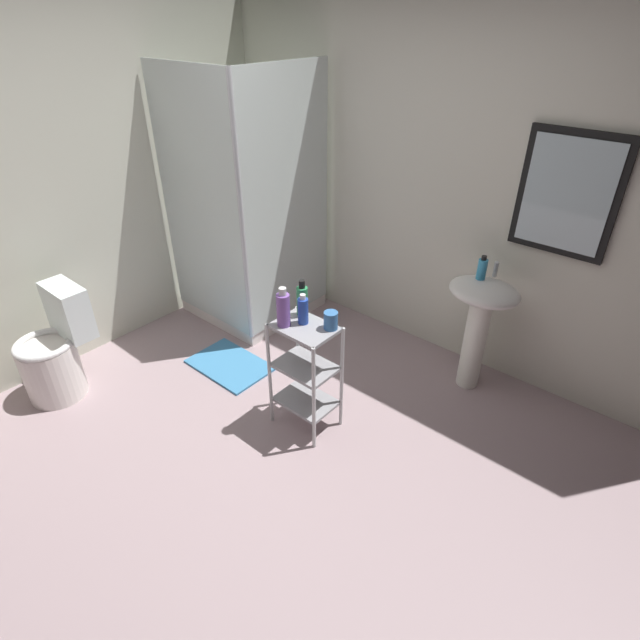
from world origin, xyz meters
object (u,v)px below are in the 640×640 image
toilet (56,353)px  conditioner_bottle_purple (283,309)px  storage_cart (305,368)px  shampoo_bottle_blue (303,310)px  hand_soap_bottle (482,269)px  body_wash_bottle_green (302,300)px  rinse_cup (331,320)px  pedestal_sink (480,314)px  shower_stall (251,266)px  bath_mat (230,365)px

toilet → conditioner_bottle_purple: (1.40, 0.78, 0.53)m
storage_cart → shampoo_bottle_blue: (-0.03, 0.02, 0.39)m
toilet → shampoo_bottle_blue: 1.78m
hand_soap_bottle → body_wash_bottle_green: size_ratio=0.70×
toilet → hand_soap_bottle: size_ratio=4.75×
hand_soap_bottle → shampoo_bottle_blue: (-0.59, -1.05, -0.06)m
toilet → rinse_cup: rinse_cup is taller
body_wash_bottle_green → hand_soap_bottle: bearing=56.5°
pedestal_sink → body_wash_bottle_green: size_ratio=3.53×
shower_stall → pedestal_sink: (1.85, 0.33, 0.12)m
hand_soap_bottle → body_wash_bottle_green: (-0.65, -0.98, -0.04)m
pedestal_sink → hand_soap_bottle: bearing=153.0°
shower_stall → hand_soap_bottle: 1.88m
pedestal_sink → storage_cart: pedestal_sink is taller
body_wash_bottle_green → rinse_cup: 0.23m
storage_cart → shampoo_bottle_blue: size_ratio=3.94×
hand_soap_bottle → rinse_cup: 1.08m
hand_soap_bottle → bath_mat: bearing=-144.4°
hand_soap_bottle → bath_mat: (-1.39, -1.00, -0.87)m
body_wash_bottle_green → bath_mat: (-0.74, -0.01, -0.83)m
body_wash_bottle_green → bath_mat: 1.11m
bath_mat → hand_soap_bottle: bearing=35.6°
rinse_cup → pedestal_sink: bearing=63.4°
rinse_cup → shampoo_bottle_blue: bearing=-159.7°
rinse_cup → bath_mat: rinse_cup is taller
body_wash_bottle_green → rinse_cup: body_wash_bottle_green is taller
shower_stall → conditioner_bottle_purple: (1.14, -0.78, 0.38)m
shampoo_bottle_blue → toilet: bearing=-149.3°
hand_soap_bottle → shampoo_bottle_blue: size_ratio=0.85×
toilet → shampoo_bottle_blue: size_ratio=4.05×
hand_soap_bottle → bath_mat: 1.92m
hand_soap_bottle → conditioner_bottle_purple: (-0.66, -1.14, -0.03)m
pedestal_sink → shampoo_bottle_blue: bearing=-122.1°
shampoo_bottle_blue → rinse_cup: bearing=20.3°
bath_mat → shower_stall: bearing=122.7°
conditioner_bottle_purple → body_wash_bottle_green: conditioner_bottle_purple is taller
conditioner_bottle_purple → bath_mat: 1.12m
pedestal_sink → shampoo_bottle_blue: shampoo_bottle_blue is taller
toilet → body_wash_bottle_green: size_ratio=3.31×
bath_mat → pedestal_sink: bearing=33.9°
rinse_cup → bath_mat: 1.24m
hand_soap_bottle → shampoo_bottle_blue: hand_soap_bottle is taller
toilet → rinse_cup: (1.62, 0.93, 0.48)m
pedestal_sink → hand_soap_bottle: hand_soap_bottle is taller
shower_stall → bath_mat: 0.88m
shower_stall → bath_mat: size_ratio=3.33×
hand_soap_bottle → pedestal_sink: bearing=-27.0°
shampoo_bottle_blue → bath_mat: (-0.81, 0.05, -0.81)m
body_wash_bottle_green → storage_cart: bearing=-42.7°
toilet → bath_mat: bearing=54.3°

